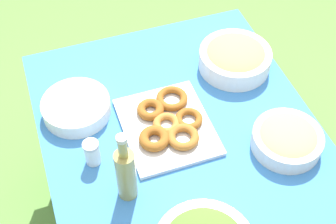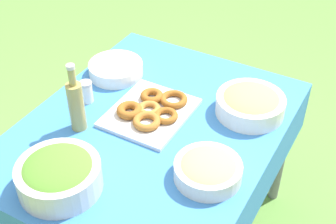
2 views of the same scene
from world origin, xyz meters
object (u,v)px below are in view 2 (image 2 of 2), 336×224
(donut_platter, at_px, (151,110))
(bread_bowl, at_px, (250,103))
(salad_bowl, at_px, (59,174))
(olive_oil_bottle, at_px, (76,104))
(pasta_bowl, at_px, (208,169))
(plate_stack, at_px, (116,69))

(donut_platter, distance_m, bread_bowl, 0.40)
(donut_platter, relative_size, bread_bowl, 1.29)
(salad_bowl, distance_m, olive_oil_bottle, 0.32)
(pasta_bowl, distance_m, donut_platter, 0.41)
(bread_bowl, bearing_deg, plate_stack, 93.03)
(olive_oil_bottle, bearing_deg, plate_stack, 12.40)
(plate_stack, xyz_separation_m, olive_oil_bottle, (-0.38, -0.08, 0.08))
(pasta_bowl, height_order, donut_platter, pasta_bowl)
(donut_platter, xyz_separation_m, plate_stack, (0.17, 0.29, 0.01))
(olive_oil_bottle, bearing_deg, bread_bowl, -53.13)
(donut_platter, bearing_deg, salad_bowl, 172.66)
(pasta_bowl, distance_m, olive_oil_bottle, 0.56)
(plate_stack, height_order, olive_oil_bottle, olive_oil_bottle)
(olive_oil_bottle, bearing_deg, pasta_bowl, -89.89)
(bread_bowl, bearing_deg, donut_platter, 120.52)
(bread_bowl, bearing_deg, pasta_bowl, -179.08)
(donut_platter, xyz_separation_m, olive_oil_bottle, (-0.21, 0.21, 0.10))
(plate_stack, distance_m, olive_oil_bottle, 0.40)
(pasta_bowl, distance_m, bread_bowl, 0.41)
(pasta_bowl, distance_m, plate_stack, 0.75)
(plate_stack, xyz_separation_m, bread_bowl, (0.03, -0.64, 0.02))
(salad_bowl, bearing_deg, olive_oil_bottle, 26.44)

